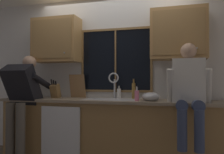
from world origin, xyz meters
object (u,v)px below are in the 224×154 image
at_px(person_standing, 21,96).
at_px(mixing_bowl, 151,97).
at_px(person_sitting_on_counter, 189,88).
at_px(knife_block, 55,91).
at_px(bottle_tall_clear, 119,93).
at_px(bottle_green_glass, 134,90).
at_px(soap_dispenser, 137,95).
at_px(cutting_board, 77,86).

relative_size(person_standing, mixing_bowl, 6.47).
relative_size(person_standing, person_sitting_on_counter, 1.26).
xyz_separation_m(person_sitting_on_counter, knife_block, (-2.02, 0.31, -0.08)).
relative_size(mixing_bowl, bottle_tall_clear, 1.21).
relative_size(person_standing, bottle_tall_clear, 7.81).
relative_size(person_sitting_on_counter, mixing_bowl, 5.14).
distance_m(person_sitting_on_counter, mixing_bowl, 0.55).
xyz_separation_m(person_standing, bottle_green_glass, (1.59, 0.55, 0.08)).
xyz_separation_m(person_sitting_on_counter, soap_dispenser, (-0.68, 0.14, -0.11)).
height_order(mixing_bowl, bottle_green_glass, bottle_green_glass).
bearing_deg(person_sitting_on_counter, soap_dispenser, 168.43).
distance_m(bottle_green_glass, bottle_tall_clear, 0.23).
height_order(person_sitting_on_counter, bottle_tall_clear, person_sitting_on_counter).
xyz_separation_m(bottle_green_glass, bottle_tall_clear, (-0.23, -0.02, -0.05)).
relative_size(knife_block, bottle_tall_clear, 1.58).
bearing_deg(bottle_green_glass, bottle_tall_clear, -174.31).
bearing_deg(knife_block, cutting_board, 29.45).
distance_m(knife_block, mixing_bowl, 1.53).
distance_m(person_sitting_on_counter, knife_block, 2.04).
height_order(person_standing, bottle_green_glass, person_standing).
xyz_separation_m(person_sitting_on_counter, bottle_green_glass, (-0.79, 0.49, -0.05)).
height_order(cutting_board, bottle_green_glass, cutting_board).
distance_m(person_sitting_on_counter, cutting_board, 1.78).
bearing_deg(person_standing, person_sitting_on_counter, 1.46).
height_order(person_standing, person_sitting_on_counter, person_sitting_on_counter).
xyz_separation_m(knife_block, mixing_bowl, (1.53, -0.11, -0.05)).
xyz_separation_m(person_sitting_on_counter, bottle_tall_clear, (-1.01, 0.47, -0.10)).
bearing_deg(bottle_tall_clear, person_standing, -158.73).
height_order(soap_dispenser, bottle_tall_clear, bottle_tall_clear).
bearing_deg(person_sitting_on_counter, person_standing, -178.54).
distance_m(person_standing, mixing_bowl, 1.90).
bearing_deg(person_standing, soap_dispenser, 6.68).
bearing_deg(person_standing, knife_block, 45.85).
xyz_separation_m(soap_dispenser, bottle_green_glass, (-0.11, 0.35, 0.05)).
relative_size(soap_dispenser, bottle_green_glass, 0.64).
distance_m(person_sitting_on_counter, bottle_green_glass, 0.93).
relative_size(mixing_bowl, soap_dispenser, 1.23).
height_order(bottle_green_glass, bottle_tall_clear, bottle_green_glass).
relative_size(cutting_board, bottle_tall_clear, 1.88).
height_order(cutting_board, mixing_bowl, cutting_board).
xyz_separation_m(person_standing, bottle_tall_clear, (1.36, 0.53, 0.03)).
xyz_separation_m(knife_block, cutting_board, (0.31, 0.17, 0.08)).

